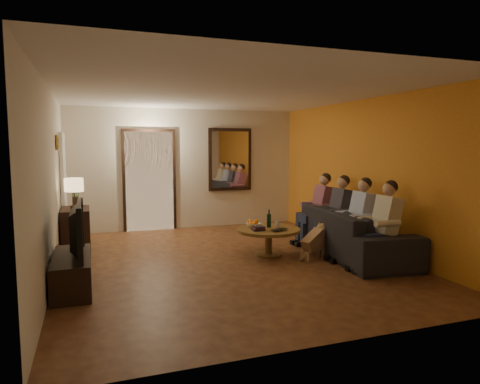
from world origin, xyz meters
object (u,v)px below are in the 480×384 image
object	(u,v)px
dog	(314,241)
laptop	(281,230)
person_a	(383,229)
person_c	(337,216)
coffee_table	(268,242)
person_b	(358,222)
bowl	(253,225)
wine_bottle	(269,218)
tv_stand	(72,272)
dresser	(76,230)
sofa	(352,232)
person_d	(320,211)
table_lamp	(74,194)
tv	(70,229)

from	to	relation	value
dog	laptop	bearing A→B (deg)	143.15
person_a	dog	world-z (taller)	person_a
dog	laptop	size ratio (longest dim) A/B	1.70
person_c	dog	bearing A→B (deg)	-154.39
person_c	coffee_table	xyz separation A→B (m)	(-1.23, 0.11, -0.38)
laptop	person_b	bearing A→B (deg)	-42.49
bowl	wine_bottle	bearing A→B (deg)	-27.55
tv_stand	person_c	bearing A→B (deg)	8.36
dresser	dog	distance (m)	4.00
coffee_table	bowl	bearing A→B (deg)	129.29
wine_bottle	laptop	size ratio (longest dim) A/B	0.94
dresser	tv_stand	distance (m)	2.06
wine_bottle	sofa	bearing A→B (deg)	-21.55
person_c	laptop	size ratio (longest dim) A/B	3.65
dresser	person_d	world-z (taller)	person_d
person_c	person_a	bearing A→B (deg)	-90.00
dresser	table_lamp	size ratio (longest dim) A/B	1.55
dresser	sofa	world-z (taller)	sofa
table_lamp	tv	size ratio (longest dim) A/B	0.47
person_b	person_d	distance (m)	1.20
table_lamp	tv_stand	bearing A→B (deg)	-90.00
tv_stand	sofa	world-z (taller)	sofa
person_d	coffee_table	bearing A→B (deg)	-158.14
dog	person_c	bearing A→B (deg)	1.24
tv	wine_bottle	size ratio (longest dim) A/B	3.72
laptop	person_c	bearing A→B (deg)	-13.11
tv	person_b	bearing A→B (deg)	-89.73
tv	sofa	size ratio (longest dim) A/B	0.44
person_a	coffee_table	xyz separation A→B (m)	(-1.23, 1.31, -0.38)
dresser	dog	bearing A→B (deg)	-25.52
tv_stand	laptop	size ratio (longest dim) A/B	3.92
person_a	tv_stand	bearing A→B (deg)	172.17
person_c	bowl	bearing A→B (deg)	166.99
table_lamp	person_b	bearing A→B (deg)	-23.28
dog	laptop	xyz separation A→B (m)	(-0.53, 0.12, 0.18)
person_b	dog	world-z (taller)	person_b
coffee_table	laptop	distance (m)	0.38
tv_stand	bowl	size ratio (longest dim) A/B	4.98
sofa	person_c	xyz separation A→B (m)	(-0.10, 0.30, 0.22)
person_b	person_a	bearing A→B (deg)	-90.00
tv_stand	coffee_table	world-z (taller)	coffee_table
person_d	dog	bearing A→B (deg)	-124.22
table_lamp	bowl	size ratio (longest dim) A/B	2.08
person_c	laptop	world-z (taller)	person_c
tv	person_a	bearing A→B (deg)	-97.83
person_c	wine_bottle	bearing A→B (deg)	170.11
sofa	person_a	bearing A→B (deg)	-179.55
laptop	sofa	bearing A→B (deg)	-27.69
sofa	coffee_table	bearing A→B (deg)	79.83
sofa	bowl	xyz separation A→B (m)	(-1.51, 0.63, 0.10)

